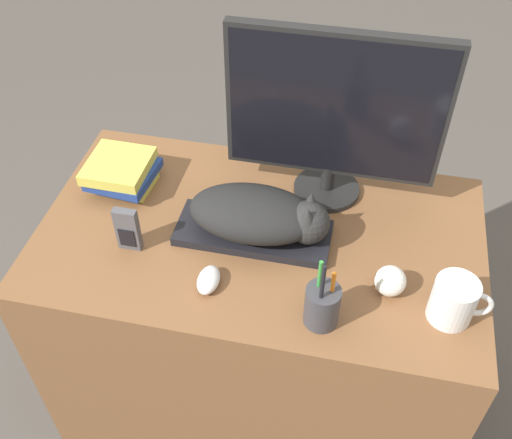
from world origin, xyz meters
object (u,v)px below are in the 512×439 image
object	(u,v)px
coffee_mug	(454,301)
pen_cup	(322,305)
computer_mouse	(209,280)
monitor	(335,113)
phone	(128,230)
book_stack	(121,172)
cat	(262,215)
keyboard	(253,233)
baseball	(390,281)

from	to	relation	value
coffee_mug	pen_cup	size ratio (longest dim) A/B	0.67
computer_mouse	coffee_mug	xyz separation A→B (m)	(0.55, 0.03, 0.04)
monitor	phone	bearing A→B (deg)	-145.84
phone	book_stack	world-z (taller)	phone
coffee_mug	cat	bearing A→B (deg)	161.98
keyboard	book_stack	size ratio (longest dim) A/B	2.12
pen_cup	book_stack	distance (m)	0.68
keyboard	cat	world-z (taller)	cat
baseball	keyboard	bearing A→B (deg)	162.82
coffee_mug	baseball	bearing A→B (deg)	162.72
keyboard	phone	size ratio (longest dim) A/B	3.16
book_stack	cat	bearing A→B (deg)	-15.74
monitor	baseball	bearing A→B (deg)	-59.37
phone	baseball	bearing A→B (deg)	-0.67
keyboard	monitor	size ratio (longest dim) A/B	0.72
computer_mouse	pen_cup	xyz separation A→B (m)	(0.27, -0.05, 0.04)
computer_mouse	baseball	bearing A→B (deg)	9.54
cat	book_stack	bearing A→B (deg)	164.26
monitor	phone	world-z (taller)	monitor
cat	book_stack	size ratio (longest dim) A/B	1.90
phone	computer_mouse	bearing A→B (deg)	-19.10
cat	phone	distance (m)	0.33
monitor	book_stack	world-z (taller)	monitor
computer_mouse	baseball	size ratio (longest dim) A/B	1.19
baseball	coffee_mug	bearing A→B (deg)	-17.28
phone	keyboard	bearing A→B (deg)	18.83
keyboard	monitor	distance (m)	0.36
keyboard	monitor	xyz separation A→B (m)	(0.16, 0.21, 0.25)
pen_cup	phone	xyz separation A→B (m)	(-0.49, 0.12, 0.01)
monitor	coffee_mug	world-z (taller)	monitor
monitor	computer_mouse	world-z (taller)	monitor
keyboard	coffee_mug	distance (m)	0.51
computer_mouse	phone	world-z (taller)	phone
baseball	book_stack	xyz separation A→B (m)	(-0.74, 0.22, 0.01)
phone	book_stack	size ratio (longest dim) A/B	0.67
baseball	phone	world-z (taller)	phone
monitor	phone	size ratio (longest dim) A/B	4.38
pen_cup	cat	bearing A→B (deg)	128.79
coffee_mug	book_stack	bearing A→B (deg)	163.06
computer_mouse	book_stack	bearing A→B (deg)	137.93
coffee_mug	phone	size ratio (longest dim) A/B	1.09
cat	monitor	world-z (taller)	monitor
pen_cup	book_stack	xyz separation A→B (m)	(-0.59, 0.34, -0.01)
keyboard	phone	world-z (taller)	phone
cat	pen_cup	world-z (taller)	pen_cup
keyboard	book_stack	world-z (taller)	book_stack
computer_mouse	phone	distance (m)	0.24
monitor	computer_mouse	bearing A→B (deg)	-120.82
computer_mouse	cat	bearing A→B (deg)	62.44
pen_cup	computer_mouse	bearing A→B (deg)	170.44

